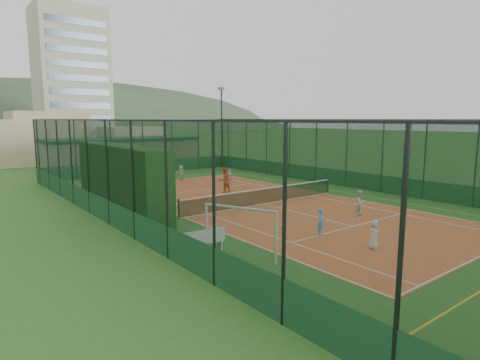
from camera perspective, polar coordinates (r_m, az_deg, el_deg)
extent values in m
plane|color=#306221|center=(24.08, 3.45, -3.43)|extent=(300.00, 300.00, 0.00)
cube|color=#C65D2C|center=(24.08, 3.45, -3.42)|extent=(11.17, 23.97, 0.01)
cube|color=beige|center=(103.91, -22.85, 13.53)|extent=(15.00, 12.00, 30.00)
cube|color=black|center=(20.42, -16.55, -0.56)|extent=(1.30, 8.66, 3.79)
imported|color=white|center=(16.64, 18.52, -7.34)|extent=(0.67, 0.59, 1.16)
imported|color=#4FA2E1|center=(17.87, 11.43, -5.87)|extent=(0.52, 0.47, 1.20)
imported|color=silver|center=(21.88, 16.73, -3.16)|extent=(0.69, 0.54, 1.38)
imported|color=white|center=(29.42, -12.47, -0.19)|extent=(0.81, 0.50, 1.20)
imported|color=silver|center=(30.13, -1.51, 0.34)|extent=(0.83, 0.48, 1.33)
imported|color=silver|center=(33.58, -8.42, 1.04)|extent=(1.20, 0.85, 1.25)
imported|color=red|center=(27.59, -2.22, -0.02)|extent=(0.86, 0.69, 1.73)
sphere|color=#CCE033|center=(24.82, -0.16, -2.95)|extent=(0.07, 0.07, 0.07)
sphere|color=#CCE033|center=(27.13, 6.51, -2.00)|extent=(0.07, 0.07, 0.07)
sphere|color=#CCE033|center=(25.30, 3.79, -2.74)|extent=(0.07, 0.07, 0.07)
sphere|color=#CCE033|center=(24.69, 2.05, -3.02)|extent=(0.07, 0.07, 0.07)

